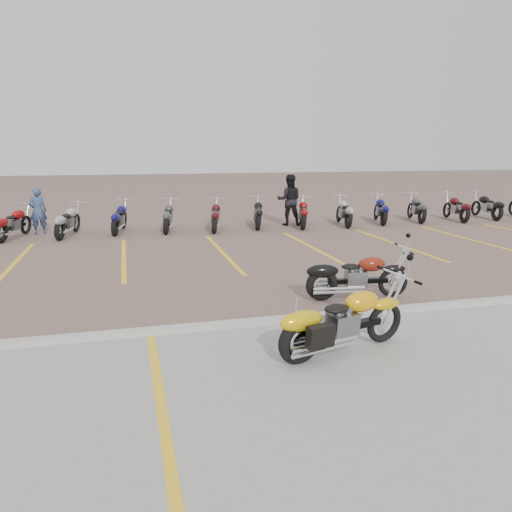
{
  "coord_description": "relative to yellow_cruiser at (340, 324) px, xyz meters",
  "views": [
    {
      "loc": [
        -2.56,
        -9.54,
        2.86
      ],
      "look_at": [
        -0.09,
        -0.05,
        0.75
      ],
      "focal_mm": 35.0,
      "sensor_mm": 36.0,
      "label": 1
    }
  ],
  "objects": [
    {
      "name": "ground",
      "position": [
        -0.27,
        3.39,
        -0.44
      ],
      "size": [
        100.0,
        100.0,
        0.0
      ],
      "primitive_type": "plane",
      "color": "#735D52",
      "rests_on": "ground"
    },
    {
      "name": "concrete_apron",
      "position": [
        -0.27,
        -1.11,
        -0.44
      ],
      "size": [
        60.0,
        5.0,
        0.01
      ],
      "primitive_type": "cube",
      "color": "#9E9B93",
      "rests_on": "ground"
    },
    {
      "name": "curb",
      "position": [
        -0.27,
        1.39,
        -0.38
      ],
      "size": [
        60.0,
        0.18,
        0.12
      ],
      "primitive_type": "cube",
      "color": "#ADAAA3",
      "rests_on": "ground"
    },
    {
      "name": "parking_stripes",
      "position": [
        -0.27,
        7.39,
        -0.44
      ],
      "size": [
        38.0,
        5.5,
        0.01
      ],
      "primitive_type": null,
      "color": "yellow",
      "rests_on": "ground"
    },
    {
      "name": "apron_stripe",
      "position": [
        -2.57,
        -1.11,
        -0.43
      ],
      "size": [
        0.12,
        5.0,
        0.0
      ],
      "primitive_type": "cube",
      "color": "yellow",
      "rests_on": "concrete_apron"
    },
    {
      "name": "yellow_cruiser",
      "position": [
        0.0,
        0.0,
        0.0
      ],
      "size": [
        2.13,
        0.68,
        0.89
      ],
      "rotation": [
        0.08,
        0.0,
        0.26
      ],
      "color": "black",
      "rests_on": "ground"
    },
    {
      "name": "flame_cruiser",
      "position": [
        1.36,
        2.37,
        -0.03
      ],
      "size": [
        2.03,
        0.43,
        0.84
      ],
      "rotation": [
        0.06,
        0.0,
        -0.13
      ],
      "color": "black",
      "rests_on": "ground"
    },
    {
      "name": "person_a",
      "position": [
        -5.76,
        12.09,
        0.35
      ],
      "size": [
        0.65,
        0.51,
        1.58
      ],
      "primitive_type": "imported",
      "rotation": [
        0.0,
        0.0,
        3.39
      ],
      "color": "navy",
      "rests_on": "ground"
    },
    {
      "name": "person_b",
      "position": [
        3.16,
        11.83,
        0.52
      ],
      "size": [
        1.1,
        0.96,
        1.93
      ],
      "primitive_type": "imported",
      "rotation": [
        0.0,
        0.0,
        2.86
      ],
      "color": "black",
      "rests_on": "ground"
    },
    {
      "name": "bg_bike_row",
      "position": [
        2.66,
        11.48,
        0.11
      ],
      "size": [
        22.49,
        2.09,
        1.1
      ],
      "color": "black",
      "rests_on": "ground"
    }
  ]
}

